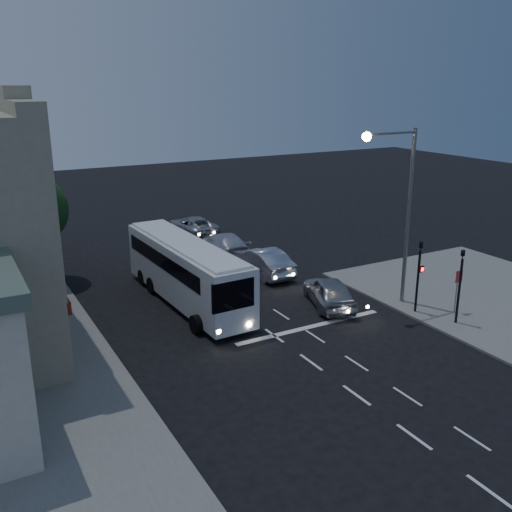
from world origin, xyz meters
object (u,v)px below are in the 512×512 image
traffic_signal_main (419,268)px  street_tree (31,207)px  car_sedan_a (262,261)px  car_sedan_b (225,244)px  car_suv (329,292)px  car_sedan_c (193,225)px  tour_bus (186,270)px  traffic_signal_side (461,277)px  regulatory_sign (458,284)px  streetlight (400,198)px

traffic_signal_main → street_tree: bearing=138.0°
car_sedan_a → street_tree: 13.64m
car_sedan_a → car_sedan_b: bearing=-89.3°
car_suv → street_tree: 17.29m
car_sedan_c → traffic_signal_main: (3.64, -20.01, 1.72)m
car_sedan_b → traffic_signal_main: size_ratio=1.25×
street_tree → car_sedan_b: bearing=-1.2°
tour_bus → car_suv: bearing=-34.4°
traffic_signal_main → traffic_signal_side: 2.10m
car_sedan_b → regulatory_sign: regulatory_sign is taller
car_sedan_b → regulatory_sign: 16.03m
traffic_signal_side → streetlight: (-0.96, 3.40, 3.31)m
traffic_signal_main → street_tree: (-15.81, 14.25, 2.08)m
car_sedan_a → car_sedan_c: bearing=-91.4°
tour_bus → streetlight: bearing=-33.3°
car_sedan_a → traffic_signal_main: (3.71, -9.12, 1.60)m
car_sedan_c → traffic_signal_main: 20.41m
car_sedan_a → street_tree: size_ratio=0.81×
car_suv → traffic_signal_side: size_ratio=1.11×
tour_bus → regulatory_sign: 13.80m
car_sedan_b → streetlight: size_ratio=0.57×
car_sedan_a → traffic_signal_side: traffic_signal_side is taller
street_tree → traffic_signal_side: bearing=-44.5°
tour_bus → street_tree: bearing=128.9°
car_sedan_c → street_tree: (-12.17, -5.76, 3.80)m
car_suv → streetlight: 5.98m
traffic_signal_side → streetlight: 4.84m
traffic_signal_side → streetlight: streetlight is taller
traffic_signal_main → traffic_signal_side: (0.70, -1.98, 0.00)m
car_sedan_c → streetlight: bearing=96.1°
car_sedan_b → street_tree: bearing=4.1°
car_sedan_c → traffic_signal_side: size_ratio=1.23×
traffic_signal_side → tour_bus: bearing=138.6°
traffic_signal_side → streetlight: bearing=105.7°
car_sedan_b → traffic_signal_side: bearing=111.2°
traffic_signal_main → streetlight: (-0.26, 1.42, 3.31)m
car_suv → regulatory_sign: bearing=159.2°
regulatory_sign → car_sedan_a: bearing=118.1°
car_sedan_a → streetlight: (3.45, -7.70, 4.91)m
car_sedan_b → street_tree: street_tree is taller
tour_bus → regulatory_sign: bearing=-37.7°
streetlight → regulatory_sign: bearing=-51.3°
car_sedan_b → street_tree: size_ratio=0.83×
car_sedan_b → regulatory_sign: (5.56, -15.01, 0.85)m
regulatory_sign → street_tree: (-17.51, 15.26, 2.90)m
car_sedan_c → traffic_signal_side: (4.34, -21.98, 1.72)m
car_sedan_b → traffic_signal_side: (4.56, -15.97, 1.68)m
regulatory_sign → street_tree: 23.40m
traffic_signal_main → car_suv: bearing=136.6°
car_sedan_b → traffic_signal_main: traffic_signal_main is taller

